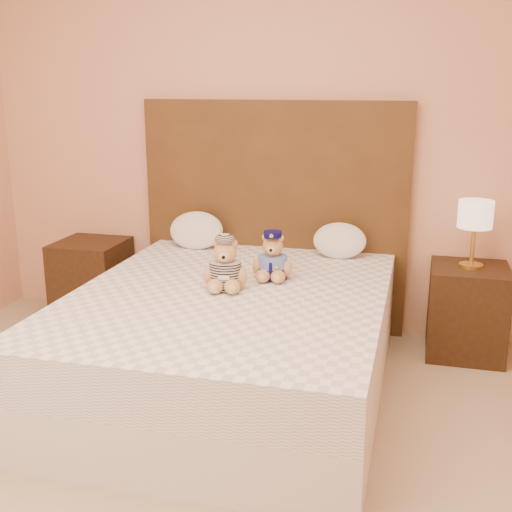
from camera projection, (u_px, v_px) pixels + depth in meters
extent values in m
cube|color=tan|center=(276.00, 124.00, 4.12)|extent=(4.00, 0.04, 2.70)
cube|color=white|center=(230.00, 362.00, 3.46)|extent=(1.60, 2.00, 0.30)
cube|color=white|center=(230.00, 314.00, 3.38)|extent=(1.60, 2.00, 0.25)
cube|color=#513618|center=(274.00, 216.00, 4.24)|extent=(1.75, 0.08, 1.50)
cube|color=#332110|center=(92.00, 280.00, 4.47)|extent=(0.45, 0.45, 0.55)
cube|color=#332110|center=(467.00, 311.00, 3.87)|extent=(0.45, 0.45, 0.55)
cylinder|color=gold|center=(471.00, 266.00, 3.79)|extent=(0.14, 0.14, 0.02)
cylinder|color=gold|center=(473.00, 244.00, 3.76)|extent=(0.02, 0.02, 0.26)
cylinder|color=beige|center=(476.00, 214.00, 3.71)|extent=(0.20, 0.20, 0.16)
ellipsoid|color=white|center=(196.00, 229.00, 4.21)|extent=(0.37, 0.24, 0.26)
ellipsoid|color=white|center=(340.00, 239.00, 3.98)|extent=(0.33, 0.21, 0.23)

